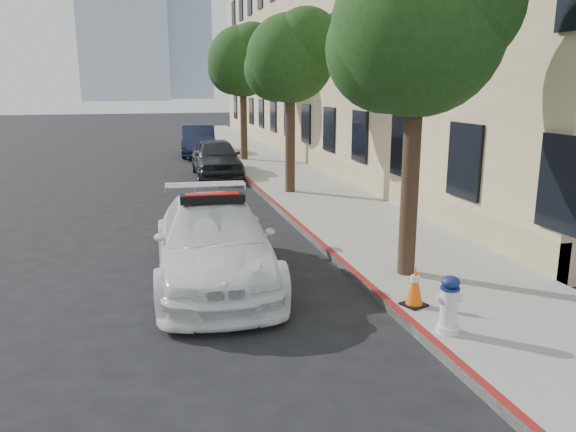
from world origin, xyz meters
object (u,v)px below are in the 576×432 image
(parked_car_far, at_px, (199,140))
(police_car, at_px, (214,242))
(fire_hydrant, at_px, (449,305))
(traffic_cone, at_px, (415,286))
(parked_car_mid, at_px, (216,157))

(parked_car_far, bearing_deg, police_car, -88.99)
(police_car, relative_size, fire_hydrant, 6.29)
(fire_hydrant, bearing_deg, traffic_cone, 106.49)
(police_car, xyz_separation_m, parked_car_mid, (1.55, 11.62, -0.01))
(parked_car_mid, relative_size, fire_hydrant, 5.23)
(fire_hydrant, relative_size, traffic_cone, 1.28)
(parked_car_mid, bearing_deg, police_car, -96.94)
(parked_car_far, relative_size, fire_hydrant, 5.58)
(parked_car_far, bearing_deg, traffic_cone, -80.88)
(parked_car_mid, relative_size, traffic_cone, 6.68)
(traffic_cone, bearing_deg, parked_car_mid, 94.73)
(parked_car_mid, bearing_deg, fire_hydrant, -84.90)
(police_car, height_order, parked_car_mid, police_car)
(parked_car_mid, height_order, parked_car_far, parked_car_far)
(parked_car_mid, bearing_deg, traffic_cone, -84.59)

